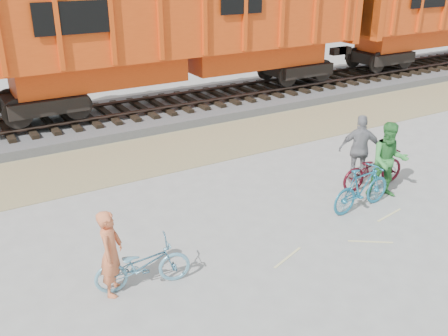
{
  "coord_description": "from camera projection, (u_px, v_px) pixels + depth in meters",
  "views": [
    {
      "loc": [
        -6.2,
        -7.18,
        5.38
      ],
      "look_at": [
        -1.07,
        1.5,
        1.05
      ],
      "focal_mm": 40.0,
      "sensor_mm": 36.0,
      "label": 1
    }
  ],
  "objects": [
    {
      "name": "person_solo",
      "position": [
        111.0,
        253.0,
        8.33
      ],
      "size": [
        0.64,
        0.68,
        1.57
      ],
      "primitive_type": "imported",
      "rotation": [
        0.0,
        0.0,
        0.95
      ],
      "color": "#D2693F",
      "rests_on": "ground"
    },
    {
      "name": "gravel_strip",
      "position": [
        187.0,
        147.0,
        15.05
      ],
      "size": [
        120.0,
        3.0,
        0.02
      ],
      "primitive_type": "cube",
      "color": "tan",
      "rests_on": "ground"
    },
    {
      "name": "person_woman",
      "position": [
        360.0,
        149.0,
        12.47
      ],
      "size": [
        1.09,
        0.97,
        1.77
      ],
      "primitive_type": "imported",
      "rotation": [
        0.0,
        0.0,
        2.5
      ],
      "color": "gray",
      "rests_on": "ground"
    },
    {
      "name": "ballast_bed",
      "position": [
        143.0,
        114.0,
        17.76
      ],
      "size": [
        120.0,
        4.0,
        0.3
      ],
      "primitive_type": "cube",
      "color": "slate",
      "rests_on": "ground"
    },
    {
      "name": "hopper_car_center",
      "position": [
        183.0,
        28.0,
        17.44
      ],
      "size": [
        14.0,
        3.13,
        4.65
      ],
      "color": "black",
      "rests_on": "track"
    },
    {
      "name": "ground",
      "position": [
        302.0,
        226.0,
        10.7
      ],
      "size": [
        120.0,
        120.0,
        0.0
      ],
      "primitive_type": "plane",
      "color": "#9E9E99",
      "rests_on": "ground"
    },
    {
      "name": "bicycle_blue",
      "position": [
        143.0,
        265.0,
        8.62
      ],
      "size": [
        1.76,
        0.91,
        0.88
      ],
      "primitive_type": "imported",
      "rotation": [
        0.0,
        0.0,
        1.37
      ],
      "color": "#629CB7",
      "rests_on": "ground"
    },
    {
      "name": "bicycle_teal",
      "position": [
        362.0,
        188.0,
        11.24
      ],
      "size": [
        1.76,
        0.59,
        1.04
      ],
      "primitive_type": "imported",
      "rotation": [
        0.0,
        0.0,
        1.63
      ],
      "color": "#1C6785",
      "rests_on": "ground"
    },
    {
      "name": "person_man",
      "position": [
        389.0,
        160.0,
        11.71
      ],
      "size": [
        1.14,
        1.09,
        1.85
      ],
      "primitive_type": "imported",
      "rotation": [
        0.0,
        0.0,
        -0.61
      ],
      "color": "#327E37",
      "rests_on": "ground"
    },
    {
      "name": "track",
      "position": [
        142.0,
        105.0,
        17.63
      ],
      "size": [
        120.0,
        2.6,
        0.24
      ],
      "color": "black",
      "rests_on": "ballast_bed"
    },
    {
      "name": "bicycle_maroon",
      "position": [
        373.0,
        169.0,
        12.35
      ],
      "size": [
        1.9,
        0.73,
        0.98
      ],
      "primitive_type": "imported",
      "rotation": [
        0.0,
        0.0,
        1.53
      ],
      "color": "#440C16",
      "rests_on": "ground"
    }
  ]
}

